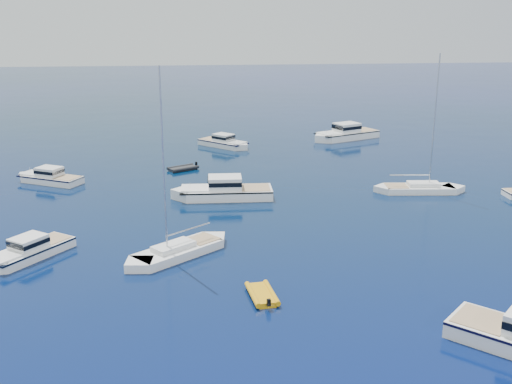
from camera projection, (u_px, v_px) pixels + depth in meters
ground at (362, 326)px, 36.72m from camera, size 400.00×400.00×0.00m
motor_cruiser_left at (28, 258)px, 46.90m from camera, size 7.08×8.22×2.20m
motor_cruiser_centre at (223, 198)px, 62.29m from camera, size 11.30×3.88×2.93m
motor_cruiser_far_l at (49, 182)px, 68.09m from camera, size 8.88×6.49×2.28m
motor_cruiser_distant at (345, 139)px, 91.90m from camera, size 12.26×8.18×3.10m
motor_cruiser_horizon at (225, 147)px, 86.53m from camera, size 8.21×8.24×2.34m
sailboat_mid_l at (178, 255)px, 47.43m from camera, size 9.77×8.63×15.26m
sailboat_centre at (419, 192)px, 64.42m from camera, size 10.42×3.70×15.00m
tender_yellow at (262, 297)px, 40.37m from camera, size 2.39×3.83×0.95m
tender_grey_far at (183, 170)px, 73.54m from camera, size 4.30×3.66×0.95m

